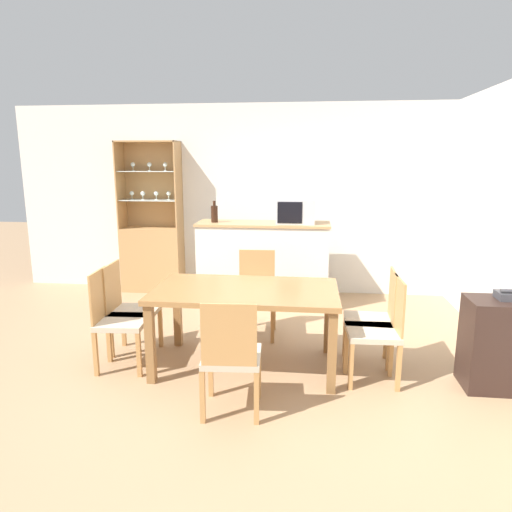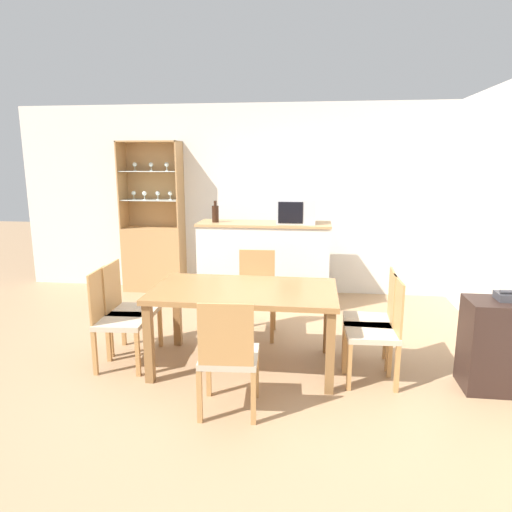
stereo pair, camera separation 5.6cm
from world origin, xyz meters
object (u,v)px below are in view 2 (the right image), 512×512
(dining_chair_side_left_far, at_px, (129,309))
(dining_chair_head_near, at_px, (229,356))
(dining_table, at_px, (244,298))
(dining_chair_side_right_far, at_px, (373,320))
(dining_chair_side_right_near, at_px, (377,331))
(wine_bottle, at_px, (215,213))
(dining_chair_head_far, at_px, (256,294))
(telephone, at_px, (511,296))
(side_cabinet, at_px, (502,346))
(display_cabinet, at_px, (154,248))
(dining_chair_side_left_near, at_px, (117,319))
(microwave, at_px, (297,211))

(dining_chair_side_left_far, xyz_separation_m, dining_chair_head_near, (1.12, -0.91, 0.00))
(dining_table, relative_size, dining_chair_side_right_far, 1.81)
(dining_chair_side_right_near, bearing_deg, dining_table, 80.88)
(dining_chair_head_near, xyz_separation_m, wine_bottle, (-0.63, 2.53, 0.72))
(dining_chair_head_far, relative_size, telephone, 4.11)
(dining_chair_head_far, height_order, side_cabinet, dining_chair_head_far)
(dining_table, relative_size, telephone, 7.42)
(display_cabinet, height_order, wine_bottle, display_cabinet)
(dining_chair_side_right_near, bearing_deg, dining_chair_head_near, 117.77)
(telephone, bearing_deg, wine_bottle, 145.61)
(dining_chair_side_left_far, distance_m, dining_chair_head_far, 1.29)
(dining_chair_head_far, relative_size, dining_chair_side_left_near, 1.00)
(microwave, bearing_deg, dining_chair_head_far, -109.67)
(dining_chair_head_near, height_order, telephone, dining_chair_head_near)
(dining_table, bearing_deg, display_cabinet, 125.58)
(dining_chair_side_left_far, distance_m, wine_bottle, 1.84)
(dining_chair_head_near, height_order, microwave, microwave)
(dining_chair_side_left_near, height_order, side_cabinet, dining_chair_side_left_near)
(side_cabinet, bearing_deg, wine_bottle, 144.93)
(dining_chair_side_right_far, relative_size, telephone, 4.11)
(dining_table, relative_size, dining_chair_side_left_near, 1.81)
(dining_table, bearing_deg, dining_chair_side_right_far, 6.87)
(dining_chair_head_far, xyz_separation_m, dining_chair_side_right_far, (1.12, -0.64, 0.00))
(display_cabinet, bearing_deg, microwave, -13.14)
(wine_bottle, bearing_deg, microwave, 3.72)
(wine_bottle, distance_m, side_cabinet, 3.41)
(dining_chair_head_far, xyz_separation_m, side_cabinet, (2.09, -0.93, -0.07))
(dining_table, xyz_separation_m, dining_chair_head_near, (0.00, -0.78, -0.20))
(dining_chair_side_left_far, relative_size, wine_bottle, 3.30)
(dining_chair_side_left_far, distance_m, telephone, 3.27)
(dining_chair_side_left_near, xyz_separation_m, telephone, (3.24, 0.01, 0.33))
(dining_chair_side_right_near, xyz_separation_m, wine_bottle, (-1.75, 1.88, 0.72))
(dining_chair_side_left_far, height_order, dining_chair_side_right_near, same)
(dining_table, bearing_deg, telephone, -3.59)
(microwave, bearing_deg, dining_chair_side_right_near, -68.98)
(dining_chair_head_far, distance_m, side_cabinet, 2.29)
(dining_chair_side_right_far, distance_m, wine_bottle, 2.49)
(microwave, distance_m, side_cabinet, 2.74)
(dining_chair_head_near, distance_m, side_cabinet, 2.17)
(dining_chair_side_left_near, height_order, microwave, microwave)
(dining_chair_side_left_far, bearing_deg, dining_chair_side_right_near, 80.47)
(dining_chair_side_left_near, relative_size, microwave, 1.92)
(wine_bottle, height_order, side_cabinet, wine_bottle)
(dining_chair_head_near, bearing_deg, dining_chair_side_left_far, 136.87)
(dining_chair_head_far, height_order, wine_bottle, wine_bottle)
(dining_chair_side_right_near, bearing_deg, side_cabinet, -93.51)
(display_cabinet, xyz_separation_m, dining_chair_side_left_far, (0.51, -2.15, -0.17))
(dining_chair_head_near, bearing_deg, wine_bottle, 100.09)
(dining_chair_side_left_far, bearing_deg, dining_table, 80.48)
(microwave, bearing_deg, dining_chair_head_near, -98.02)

